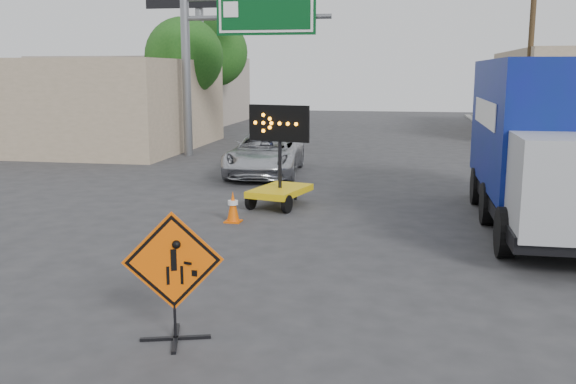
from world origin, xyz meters
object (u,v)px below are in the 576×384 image
(arrow_board, at_px, (280,184))
(pickup_truck, at_px, (265,154))
(construction_sign, at_px, (173,273))
(box_truck, at_px, (543,153))

(arrow_board, relative_size, pickup_truck, 0.52)
(construction_sign, distance_m, box_truck, 9.58)
(pickup_truck, distance_m, box_truck, 10.00)
(box_truck, bearing_deg, pickup_truck, 141.24)
(arrow_board, height_order, box_truck, box_truck)
(arrow_board, xyz_separation_m, box_truck, (6.22, -1.10, 1.10))
(construction_sign, xyz_separation_m, arrow_board, (-0.29, 8.58, -0.32))
(pickup_truck, bearing_deg, arrow_board, -77.72)
(arrow_board, relative_size, box_truck, 0.34)
(construction_sign, height_order, pickup_truck, construction_sign)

